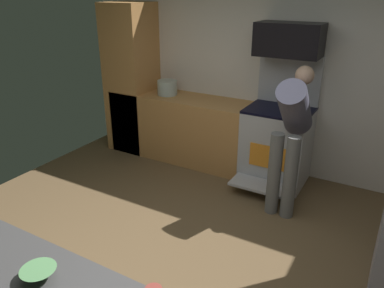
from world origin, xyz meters
name	(u,v)px	position (x,y,z in m)	size (l,w,h in m)	color
ground_plane	(169,261)	(0.00, 0.00, -0.01)	(5.20, 4.80, 0.02)	brown
wall_back	(267,71)	(0.00, 2.34, 1.30)	(5.20, 0.12, 2.60)	silver
lower_cabinet_run	(192,130)	(-0.90, 1.98, 0.45)	(2.40, 0.60, 0.90)	#C18549
cabinet_column	(132,79)	(-1.90, 1.98, 1.05)	(0.60, 0.60, 2.10)	#C18549
oven_range	(277,142)	(0.32, 1.97, 0.51)	(0.76, 0.95, 1.55)	#B4B5BB
microwave	(289,40)	(0.32, 2.06, 1.74)	(0.74, 0.38, 0.37)	black
person_cook	(291,130)	(0.62, 1.40, 0.92)	(0.31, 0.69, 1.53)	slate
mixing_bowl_large	(39,274)	(0.09, -1.33, 0.93)	(0.18, 0.18, 0.06)	#609A60
stock_pot	(167,88)	(-1.29, 1.98, 1.00)	(0.27, 0.27, 0.20)	#AEBEB9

